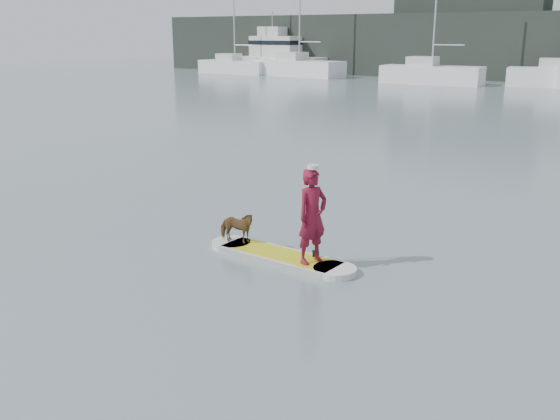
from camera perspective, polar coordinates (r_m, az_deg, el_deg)
The scene contains 11 objects.
ground at distance 13.29m, azimuth -15.49°, elevation -3.29°, with size 140.00×140.00×0.00m, color slate.
paddleboard at distance 12.11m, azimuth 0.00°, elevation -4.28°, with size 3.30×0.93×0.12m.
paddler at distance 11.41m, azimuth 2.97°, elevation -0.58°, with size 0.65×0.42×1.77m, color maroon.
white_cap at distance 11.18m, azimuth 3.03°, elevation 3.96°, with size 0.22×0.22×0.07m, color silver.
dog at distance 12.65m, azimuth -4.01°, elevation -1.59°, with size 0.35×0.77×0.65m, color #52341C.
paddle at distance 11.71m, azimuth 3.25°, elevation -1.22°, with size 0.10×0.30×2.00m.
sailboat_a at distance 68.16m, azimuth -4.19°, elevation 13.02°, with size 8.10×2.62×11.73m.
sailboat_b at distance 63.83m, azimuth 1.72°, elevation 13.01°, with size 9.93×4.29×14.28m.
sailboat_c at distance 55.61m, azimuth 13.62°, elevation 12.05°, with size 8.58×3.33×12.09m.
motor_yacht_b at distance 68.69m, azimuth 0.01°, elevation 13.89°, with size 9.73×3.50×6.38m.
shore_building_west at distance 65.11m, azimuth 16.87°, elevation 15.51°, with size 14.00×4.00×9.00m, color black.
Camera 1 is at (9.67, -8.07, 4.25)m, focal length 40.00 mm.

